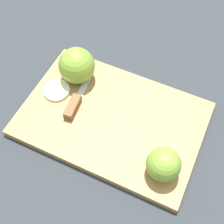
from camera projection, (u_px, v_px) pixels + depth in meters
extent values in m
plane|color=#282D33|center=(112.00, 121.00, 0.69)|extent=(4.00, 4.00, 0.00)
cube|color=#A37A4C|center=(112.00, 119.00, 0.68)|extent=(0.40, 0.28, 0.02)
sphere|color=olive|center=(163.00, 164.00, 0.58)|extent=(0.07, 0.07, 0.07)
cylinder|color=#EFE5C6|center=(163.00, 161.00, 0.58)|extent=(0.05, 0.04, 0.06)
sphere|color=olive|center=(77.00, 66.00, 0.70)|extent=(0.08, 0.08, 0.08)
cylinder|color=#EFE5C6|center=(74.00, 67.00, 0.69)|extent=(0.07, 0.03, 0.08)
cube|color=silver|center=(85.00, 84.00, 0.72)|extent=(0.03, 0.09, 0.00)
cube|color=brown|center=(73.00, 107.00, 0.67)|extent=(0.03, 0.06, 0.02)
cylinder|color=#EFE5C6|center=(57.00, 90.00, 0.71)|extent=(0.06, 0.06, 0.01)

